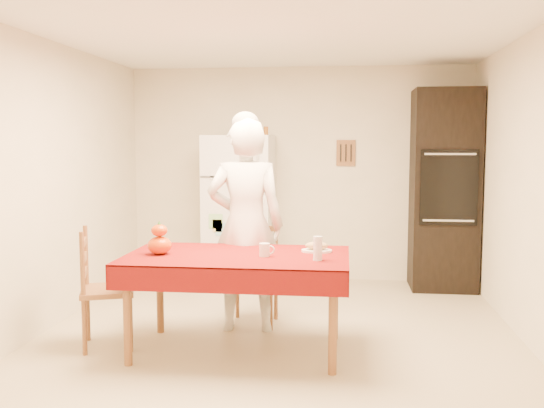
% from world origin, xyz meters
% --- Properties ---
extents(floor, '(4.50, 4.50, 0.00)m').
position_xyz_m(floor, '(0.00, 0.00, 0.00)').
color(floor, '#BFAE8A').
rests_on(floor, ground).
extents(room_shell, '(4.02, 4.52, 2.51)m').
position_xyz_m(room_shell, '(0.00, 0.00, 1.62)').
color(room_shell, beige).
rests_on(room_shell, ground).
extents(refrigerator, '(0.75, 0.74, 1.70)m').
position_xyz_m(refrigerator, '(-0.65, 1.88, 0.85)').
color(refrigerator, white).
rests_on(refrigerator, floor).
extents(oven_cabinet, '(0.70, 0.62, 2.20)m').
position_xyz_m(oven_cabinet, '(1.63, 1.93, 1.10)').
color(oven_cabinet, black).
rests_on(oven_cabinet, floor).
extents(dining_table, '(1.70, 1.00, 0.76)m').
position_xyz_m(dining_table, '(-0.27, -0.39, 0.69)').
color(dining_table, brown).
rests_on(dining_table, floor).
extents(chair_far, '(0.43, 0.41, 0.95)m').
position_xyz_m(chair_far, '(-0.26, 0.40, 0.51)').
color(chair_far, brown).
rests_on(chair_far, floor).
extents(chair_left, '(0.52, 0.53, 0.95)m').
position_xyz_m(chair_left, '(-1.37, -0.42, 0.51)').
color(chair_left, brown).
rests_on(chair_left, floor).
extents(seated_woman, '(0.70, 0.49, 1.82)m').
position_xyz_m(seated_woman, '(-0.30, 0.17, 0.91)').
color(seated_woman, silver).
rests_on(seated_woman, floor).
extents(coffee_mug, '(0.08, 0.08, 0.10)m').
position_xyz_m(coffee_mug, '(-0.05, -0.44, 0.81)').
color(coffee_mug, silver).
rests_on(coffee_mug, dining_table).
extents(pumpkin_lower, '(0.18, 0.18, 0.14)m').
position_xyz_m(pumpkin_lower, '(-0.86, -0.45, 0.83)').
color(pumpkin_lower, '#D94005').
rests_on(pumpkin_lower, dining_table).
extents(pumpkin_upper, '(0.12, 0.12, 0.09)m').
position_xyz_m(pumpkin_upper, '(-0.86, -0.45, 0.95)').
color(pumpkin_upper, '#EA5105').
rests_on(pumpkin_upper, pumpkin_lower).
extents(wine_glass, '(0.07, 0.07, 0.18)m').
position_xyz_m(wine_glass, '(0.35, -0.55, 0.85)').
color(wine_glass, silver).
rests_on(wine_glass, dining_table).
extents(bread_plate, '(0.24, 0.24, 0.02)m').
position_xyz_m(bread_plate, '(0.33, -0.21, 0.77)').
color(bread_plate, white).
rests_on(bread_plate, dining_table).
extents(bread_loaf, '(0.18, 0.10, 0.06)m').
position_xyz_m(bread_loaf, '(0.33, -0.21, 0.81)').
color(bread_loaf, '#A47E51').
rests_on(bread_loaf, bread_plate).
extents(spice_jar_left, '(0.05, 0.05, 0.10)m').
position_xyz_m(spice_jar_left, '(-0.50, 1.93, 1.75)').
color(spice_jar_left, brown).
rests_on(spice_jar_left, refrigerator).
extents(spice_jar_mid, '(0.05, 0.05, 0.10)m').
position_xyz_m(spice_jar_mid, '(-0.50, 1.93, 1.75)').
color(spice_jar_mid, '#935C1A').
rests_on(spice_jar_mid, refrigerator).
extents(spice_jar_right, '(0.05, 0.05, 0.10)m').
position_xyz_m(spice_jar_right, '(-0.35, 1.93, 1.75)').
color(spice_jar_right, '#8F521A').
rests_on(spice_jar_right, refrigerator).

